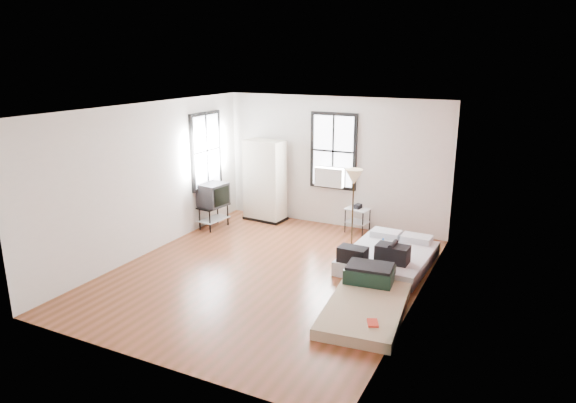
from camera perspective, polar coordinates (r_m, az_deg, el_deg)
The scene contains 8 objects.
ground at distance 8.91m, azimuth -2.25°, elevation -7.94°, with size 6.00×6.00×0.00m, color #5D3118.
room_shell at distance 8.57m, azimuth 0.15°, elevation 3.35°, with size 5.02×6.02×2.80m.
mattress_main at distance 9.34m, azimuth 11.04°, elevation -5.99°, with size 1.46×1.93×0.61m.
mattress_bare at distance 7.81m, azimuth 8.76°, elevation -10.63°, with size 1.27×2.12×0.44m.
wardrobe at distance 11.52m, azimuth -2.57°, elevation 2.31°, with size 0.96×0.60×1.82m.
side_table at distance 10.87m, azimuth 7.75°, elevation -1.34°, with size 0.52×0.45×0.62m.
floor_lamp at distance 9.77m, azimuth 7.31°, elevation 2.24°, with size 0.33×0.33×1.55m.
tv_stand at distance 11.10m, azimuth -8.31°, elevation 0.57°, with size 0.56×0.74×0.98m.
Camera 1 is at (3.93, -7.15, 3.57)m, focal length 32.00 mm.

